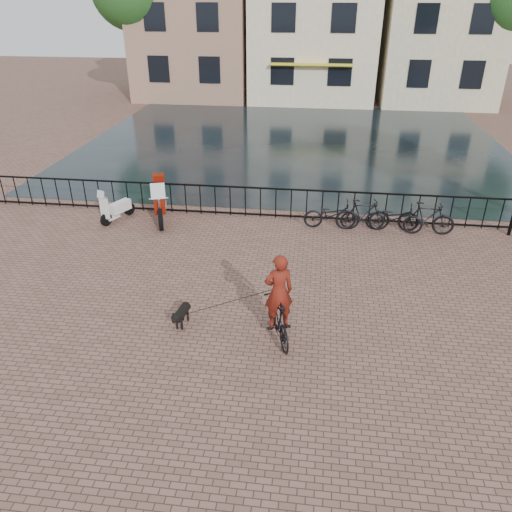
# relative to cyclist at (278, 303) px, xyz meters

# --- Properties ---
(ground) EXTENTS (100.00, 100.00, 0.00)m
(ground) POSITION_rel_cyclist_xyz_m (-0.65, -1.60, -0.89)
(ground) COLOR brown
(ground) RESTS_ON ground
(canal_water) EXTENTS (20.00, 20.00, 0.00)m
(canal_water) POSITION_rel_cyclist_xyz_m (-0.65, 15.70, -0.89)
(canal_water) COLOR black
(canal_water) RESTS_ON ground
(railing) EXTENTS (20.00, 0.05, 1.02)m
(railing) POSITION_rel_cyclist_xyz_m (-0.65, 6.40, -0.38)
(railing) COLOR black
(railing) RESTS_ON ground
(canal_house_mid) EXTENTS (8.00, 9.50, 11.80)m
(canal_house_mid) POSITION_rel_cyclist_xyz_m (-0.15, 28.40, 5.01)
(canal_house_mid) COLOR beige
(canal_house_mid) RESTS_ON ground
(cyclist) EXTENTS (1.04, 1.77, 2.34)m
(cyclist) POSITION_rel_cyclist_xyz_m (0.00, 0.00, 0.00)
(cyclist) COLOR black
(cyclist) RESTS_ON ground
(dog) EXTENTS (0.35, 0.80, 0.53)m
(dog) POSITION_rel_cyclist_xyz_m (-2.14, 0.20, -0.62)
(dog) COLOR black
(dog) RESTS_ON ground
(motorcycle) EXTENTS (1.16, 2.28, 1.59)m
(motorcycle) POSITION_rel_cyclist_xyz_m (-4.34, 5.81, -0.09)
(motorcycle) COLOR maroon
(motorcycle) RESTS_ON ground
(scooter) EXTENTS (0.88, 1.34, 1.21)m
(scooter) POSITION_rel_cyclist_xyz_m (-5.70, 5.55, -0.28)
(scooter) COLOR white
(scooter) RESTS_ON ground
(parked_bike_0) EXTENTS (1.73, 0.63, 0.90)m
(parked_bike_0) POSITION_rel_cyclist_xyz_m (1.15, 5.80, -0.44)
(parked_bike_0) COLOR black
(parked_bike_0) RESTS_ON ground
(parked_bike_1) EXTENTS (1.69, 0.57, 1.00)m
(parked_bike_1) POSITION_rel_cyclist_xyz_m (2.10, 5.80, -0.39)
(parked_bike_1) COLOR black
(parked_bike_1) RESTS_ON ground
(parked_bike_2) EXTENTS (1.78, 0.81, 0.90)m
(parked_bike_2) POSITION_rel_cyclist_xyz_m (3.05, 5.80, -0.44)
(parked_bike_2) COLOR black
(parked_bike_2) RESTS_ON ground
(parked_bike_3) EXTENTS (1.71, 0.68, 1.00)m
(parked_bike_3) POSITION_rel_cyclist_xyz_m (4.00, 5.80, -0.39)
(parked_bike_3) COLOR black
(parked_bike_3) RESTS_ON ground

